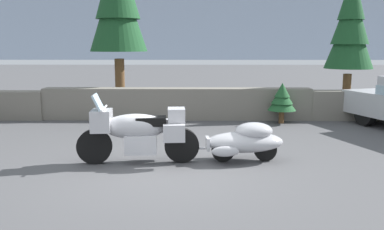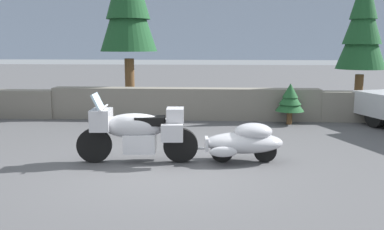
{
  "view_description": "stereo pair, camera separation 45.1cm",
  "coord_description": "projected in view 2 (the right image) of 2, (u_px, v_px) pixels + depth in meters",
  "views": [
    {
      "loc": [
        0.61,
        -7.31,
        2.23
      ],
      "look_at": [
        0.51,
        0.94,
        0.85
      ],
      "focal_mm": 39.46,
      "sensor_mm": 36.0,
      "label": 1
    },
    {
      "loc": [
        1.06,
        -7.29,
        2.23
      ],
      "look_at": [
        0.51,
        0.94,
        0.85
      ],
      "focal_mm": 39.46,
      "sensor_mm": 36.0,
      "label": 2
    }
  ],
  "objects": [
    {
      "name": "ground_plane",
      "position": [
        160.0,
        170.0,
        7.61
      ],
      "size": [
        80.0,
        80.0,
        0.0
      ],
      "primitive_type": "plane",
      "color": "#4C4C4F"
    },
    {
      "name": "stone_guard_wall",
      "position": [
        181.0,
        105.0,
        12.7
      ],
      "size": [
        24.0,
        0.6,
        0.94
      ],
      "color": "slate",
      "rests_on": "ground"
    },
    {
      "name": "distant_ridgeline",
      "position": [
        217.0,
        20.0,
        99.98
      ],
      "size": [
        240.0,
        80.0,
        16.0
      ],
      "primitive_type": "cube",
      "color": "#99A8BF",
      "rests_on": "ground"
    },
    {
      "name": "touring_motorcycle",
      "position": [
        137.0,
        130.0,
        8.0
      ],
      "size": [
        2.31,
        0.84,
        1.33
      ],
      "color": "black",
      "rests_on": "ground"
    },
    {
      "name": "car_shaped_trailer",
      "position": [
        244.0,
        141.0,
        8.05
      ],
      "size": [
        2.22,
        0.83,
        0.76
      ],
      "color": "black",
      "rests_on": "ground"
    },
    {
      "name": "pine_tree_secondary",
      "position": [
        363.0,
        24.0,
        12.84
      ],
      "size": [
        1.5,
        1.5,
        4.55
      ],
      "color": "brown",
      "rests_on": "ground"
    },
    {
      "name": "pine_sapling_near",
      "position": [
        290.0,
        99.0,
        11.84
      ],
      "size": [
        0.8,
        0.8,
        1.16
      ],
      "color": "brown",
      "rests_on": "ground"
    }
  ]
}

